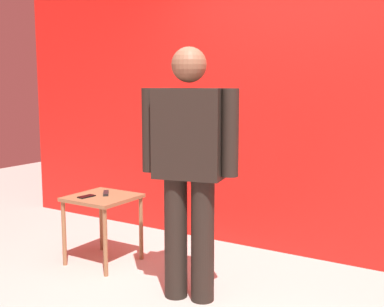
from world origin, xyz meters
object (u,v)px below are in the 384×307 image
object	(u,v)px
side_table	(103,206)
cell_phone	(86,196)
standing_person	(189,161)
tv_remote	(106,193)

from	to	relation	value
side_table	cell_phone	world-z (taller)	cell_phone
standing_person	side_table	bearing A→B (deg)	167.71
standing_person	tv_remote	world-z (taller)	standing_person
standing_person	cell_phone	xyz separation A→B (m)	(-1.10, 0.12, -0.41)
tv_remote	side_table	bearing A→B (deg)	-117.39
standing_person	side_table	xyz separation A→B (m)	(-1.02, 0.22, -0.50)
cell_phone	tv_remote	distance (m)	0.18
cell_phone	side_table	bearing A→B (deg)	59.31
standing_person	tv_remote	size ratio (longest dim) A/B	10.47
side_table	standing_person	bearing A→B (deg)	-12.29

